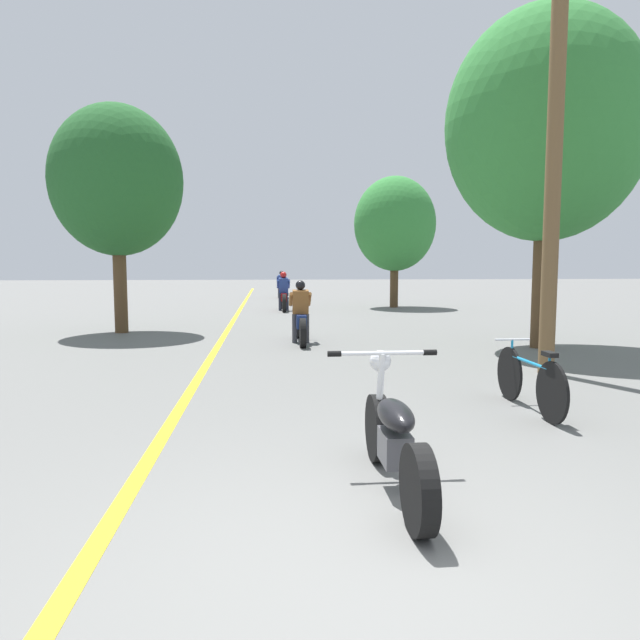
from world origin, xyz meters
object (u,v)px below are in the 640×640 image
object	(u,v)px
utility_pole	(555,141)
motorcycle_rider_lead	(301,319)
roadside_tree_right_near	(546,126)
roadside_tree_left	(117,181)
bicycle_parked	(529,380)
roadside_tree_right_far	(395,224)
motorcycle_rider_mid	(284,296)
motorcycle_foreground	(394,437)
motorcycle_rider_far	(282,288)

from	to	relation	value
utility_pole	motorcycle_rider_lead	size ratio (longest dim) A/B	3.20
roadside_tree_right_near	roadside_tree_left	distance (m)	9.74
utility_pole	motorcycle_rider_lead	world-z (taller)	utility_pole
roadside_tree_left	roadside_tree_right_near	bearing A→B (deg)	-20.49
motorcycle_rider_lead	bicycle_parked	xyz separation A→B (m)	(2.29, -6.03, -0.15)
roadside_tree_right_far	utility_pole	bearing A→B (deg)	-92.68
roadside_tree_right_far	bicycle_parked	world-z (taller)	roadside_tree_right_far
roadside_tree_right_near	roadside_tree_right_far	distance (m)	11.08
utility_pole	bicycle_parked	distance (m)	4.07
roadside_tree_right_far	motorcycle_rider_lead	world-z (taller)	roadside_tree_right_far
roadside_tree_left	motorcycle_rider_mid	world-z (taller)	roadside_tree_left
roadside_tree_right_near	bicycle_parked	size ratio (longest dim) A/B	3.84
roadside_tree_right_far	roadside_tree_left	bearing A→B (deg)	-138.41
roadside_tree_right_near	motorcycle_rider_mid	world-z (taller)	roadside_tree_right_near
roadside_tree_right_far	bicycle_parked	distance (m)	16.22
motorcycle_foreground	motorcycle_rider_far	bearing A→B (deg)	90.56
roadside_tree_right_near	bicycle_parked	world-z (taller)	roadside_tree_right_near
roadside_tree_right_near	motorcycle_foreground	distance (m)	9.23
roadside_tree_left	motorcycle_rider_far	bearing A→B (deg)	73.24
roadside_tree_right_near	motorcycle_foreground	size ratio (longest dim) A/B	3.46
roadside_tree_right_near	roadside_tree_left	world-z (taller)	roadside_tree_right_near
bicycle_parked	roadside_tree_right_near	bearing A→B (deg)	62.81
utility_pole	motorcycle_foreground	distance (m)	6.31
roadside_tree_right_near	motorcycle_foreground	xyz separation A→B (m)	(-4.55, -6.96, -4.00)
motorcycle_foreground	bicycle_parked	world-z (taller)	motorcycle_foreground
motorcycle_rider_mid	motorcycle_rider_far	world-z (taller)	motorcycle_rider_mid
motorcycle_foreground	bicycle_parked	size ratio (longest dim) A/B	1.11
utility_pole	motorcycle_rider_far	distance (m)	20.91
roadside_tree_right_near	motorcycle_rider_lead	xyz separation A→B (m)	(-4.78, 1.20, -3.89)
roadside_tree_left	utility_pole	bearing A→B (deg)	-37.29
motorcycle_rider_far	motorcycle_rider_mid	bearing A→B (deg)	-90.85
motorcycle_rider_far	utility_pole	bearing A→B (deg)	-79.92
roadside_tree_left	motorcycle_rider_lead	xyz separation A→B (m)	(4.32, -2.20, -3.19)
roadside_tree_right_far	motorcycle_rider_mid	xyz separation A→B (m)	(-4.38, -1.21, -2.71)
roadside_tree_left	motorcycle_rider_mid	xyz separation A→B (m)	(4.20, 6.40, -3.16)
motorcycle_foreground	motorcycle_rider_lead	bearing A→B (deg)	91.62
utility_pole	roadside_tree_right_far	xyz separation A→B (m)	(0.64, 13.65, -0.28)
utility_pole	bicycle_parked	xyz separation A→B (m)	(-1.32, -2.19, -3.17)
roadside_tree_left	motorcycle_rider_far	xyz separation A→B (m)	(4.31, 14.33, -3.18)
roadside_tree_right_far	motorcycle_rider_far	bearing A→B (deg)	122.37
motorcycle_rider_lead	motorcycle_rider_far	world-z (taller)	motorcycle_rider_far
bicycle_parked	utility_pole	bearing A→B (deg)	59.05
roadside_tree_right_near	motorcycle_rider_lead	world-z (taller)	roadside_tree_right_near
motorcycle_rider_far	bicycle_parked	distance (m)	22.68
roadside_tree_left	motorcycle_foreground	distance (m)	11.79
utility_pole	motorcycle_rider_far	world-z (taller)	utility_pole
utility_pole	motorcycle_rider_mid	world-z (taller)	utility_pole
motorcycle_rider_far	motorcycle_rider_lead	bearing A→B (deg)	-89.96
utility_pole	roadside_tree_right_near	distance (m)	3.02
roadside_tree_left	bicycle_parked	bearing A→B (deg)	-51.21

